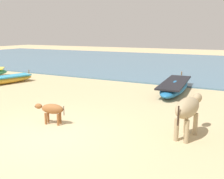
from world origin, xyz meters
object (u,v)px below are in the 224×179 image
(fishing_boat_4, at_px, (5,80))
(fishing_boat_0, at_px, (175,86))
(calf_near_brown, at_px, (52,110))
(cow_adult_dun, at_px, (188,109))

(fishing_boat_4, bearing_deg, fishing_boat_0, -60.45)
(calf_near_brown, bearing_deg, fishing_boat_4, -43.27)
(fishing_boat_4, relative_size, calf_near_brown, 3.41)
(fishing_boat_4, xyz_separation_m, cow_adult_dun, (10.28, -3.02, 0.55))
(calf_near_brown, bearing_deg, fishing_boat_0, -122.93)
(cow_adult_dun, bearing_deg, calf_near_brown, 110.55)
(cow_adult_dun, distance_m, calf_near_brown, 3.94)
(fishing_boat_0, xyz_separation_m, fishing_boat_4, (-8.70, -2.15, -0.05))
(fishing_boat_0, relative_size, cow_adult_dun, 2.62)
(fishing_boat_0, height_order, calf_near_brown, fishing_boat_0)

